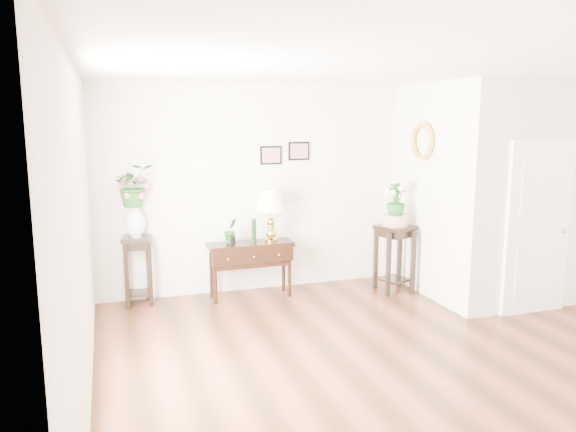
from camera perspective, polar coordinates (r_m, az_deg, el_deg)
name	(u,v)px	position (r m, az deg, el deg)	size (l,w,h in m)	color
floor	(413,360)	(5.83, 12.60, -14.07)	(6.00, 5.50, 0.02)	brown
ceiling	(425,67)	(5.35, 13.77, 14.49)	(6.00, 5.50, 0.02)	white
wall_back	(315,186)	(7.87, 2.78, 3.02)	(6.00, 0.02, 2.80)	white
wall_left	(80,242)	(4.66, -20.35, -2.48)	(0.02, 5.50, 2.80)	white
partition	(486,189)	(8.05, 19.47, 2.61)	(1.80, 1.95, 2.80)	white
door	(538,228)	(7.34, 24.03, -1.11)	(0.90, 0.05, 2.10)	white
art_print_left	(271,155)	(7.60, -1.75, 6.19)	(0.30, 0.02, 0.25)	black
art_print_right	(299,151)	(7.72, 1.12, 6.62)	(0.30, 0.02, 0.25)	black
wall_ornament	(422,141)	(7.57, 13.47, 7.42)	(0.51, 0.51, 0.07)	gold
console_table	(251,270)	(7.44, -3.83, -5.50)	(1.11, 0.37, 0.74)	black
table_lamp	(271,215)	(7.35, -1.75, 0.11)	(0.40, 0.40, 0.70)	#B59644
green_vase	(254,230)	(7.32, -3.49, -1.38)	(0.06, 0.06, 0.31)	black
potted_plant	(231,232)	(7.25, -5.85, -1.60)	(0.18, 0.14, 0.32)	#1B521B
plant_stand_a	(138,271)	(7.38, -15.02, -5.38)	(0.34, 0.34, 0.88)	black
porcelain_vase	(135,219)	(7.24, -15.25, -0.29)	(0.25, 0.25, 0.43)	white
lily_arrangement	(134,184)	(7.17, -15.42, 3.18)	(0.48, 0.42, 0.53)	#1B521B
plant_stand_b	(394,258)	(7.81, 10.73, -4.25)	(0.43, 0.43, 0.91)	black
ceramic_bowl	(395,220)	(7.69, 10.86, -0.37)	(0.33, 0.33, 0.15)	#CBBD83
narcissus	(396,200)	(7.65, 10.93, 1.59)	(0.25, 0.25, 0.45)	#1B521B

